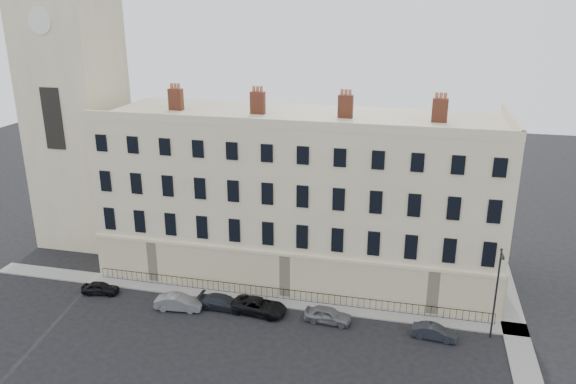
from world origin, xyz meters
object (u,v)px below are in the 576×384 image
car_a (100,288)px  car_e (328,315)px  car_c (222,302)px  car_f (434,332)px  car_b (179,302)px  car_d (259,306)px  streetlamp (497,290)px

car_a → car_e: bearing=-98.1°
car_c → car_f: car_c is taller
car_b → car_f: bearing=-94.6°
car_c → car_d: car_d is taller
car_d → car_f: 14.19m
car_d → car_f: bearing=-85.3°
car_b → car_f: (20.94, 0.57, -0.10)m
car_b → car_c: (3.53, 0.99, -0.06)m
car_d → car_f: (14.18, -0.43, -0.09)m
car_d → car_e: size_ratio=1.21×
car_d → car_e: 5.80m
car_c → car_e: (9.03, -0.02, 0.06)m
car_c → streetlamp: 21.97m
car_a → car_d: 14.67m
car_b → car_c: 3.67m
car_f → streetlamp: bearing=-70.1°
car_f → streetlamp: size_ratio=0.45×
car_d → car_c: bearing=96.7°
car_c → car_e: 9.03m
car_a → car_c: car_c is taller
car_c → car_d: 3.24m
car_b → car_e: size_ratio=1.04×
car_a → streetlamp: streetlamp is taller
car_c → car_f: bearing=-89.8°
car_a → car_f: size_ratio=0.96×
car_f → streetlamp: (4.25, 1.08, 3.61)m
car_f → streetlamp: streetlamp is taller
car_a → car_f: (28.85, -0.31, 0.00)m
car_d → car_e: bearing=-84.0°
car_f → car_a: bearing=95.1°
car_a → car_e: size_ratio=0.85×
streetlamp → car_b: bearing=-179.9°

